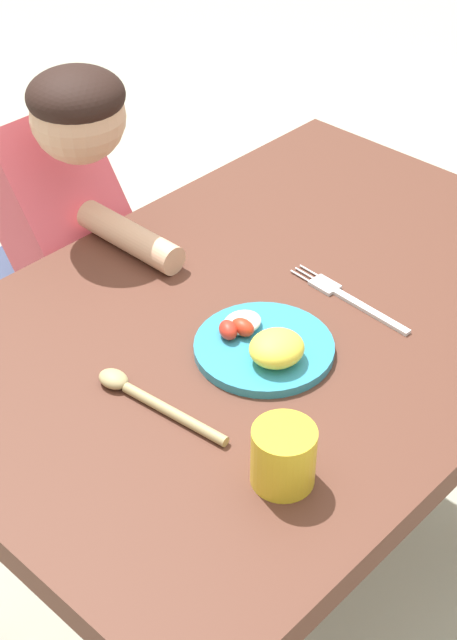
{
  "coord_description": "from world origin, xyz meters",
  "views": [
    {
      "loc": [
        -0.87,
        -0.72,
        1.58
      ],
      "look_at": [
        -0.09,
        0.02,
        0.74
      ],
      "focal_mm": 52.95,
      "sensor_mm": 36.0,
      "label": 1
    }
  ],
  "objects": [
    {
      "name": "dining_table",
      "position": [
        0.0,
        0.0,
        0.59
      ],
      "size": [
        1.09,
        0.74,
        0.72
      ],
      "color": "#532E21",
      "rests_on": "ground_plane"
    },
    {
      "name": "spoon",
      "position": [
        -0.27,
        -0.0,
        0.72
      ],
      "size": [
        0.05,
        0.22,
        0.02
      ],
      "rotation": [
        0.0,
        0.0,
        1.67
      ],
      "color": "tan",
      "rests_on": "dining_table"
    },
    {
      "name": "ground_plane",
      "position": [
        0.0,
        0.0,
        0.0
      ],
      "size": [
        8.0,
        8.0,
        0.0
      ],
      "primitive_type": "plane",
      "color": "#ABAE9A"
    },
    {
      "name": "person",
      "position": [
        -0.04,
        0.51,
        0.52
      ],
      "size": [
        0.22,
        0.45,
        1.0
      ],
      "rotation": [
        0.0,
        0.0,
        3.14
      ],
      "color": "#394769",
      "rests_on": "ground_plane"
    },
    {
      "name": "fork",
      "position": [
        0.1,
        -0.06,
        0.72
      ],
      "size": [
        0.03,
        0.23,
        0.01
      ],
      "rotation": [
        0.0,
        0.0,
        1.5
      ],
      "color": "silver",
      "rests_on": "dining_table"
    },
    {
      "name": "plate",
      "position": [
        -0.09,
        -0.05,
        0.73
      ],
      "size": [
        0.2,
        0.2,
        0.05
      ],
      "color": "teal",
      "rests_on": "dining_table"
    },
    {
      "name": "drinking_cup",
      "position": [
        -0.25,
        -0.23,
        0.76
      ],
      "size": [
        0.08,
        0.08,
        0.08
      ],
      "primitive_type": "cylinder",
      "color": "gold",
      "rests_on": "dining_table"
    }
  ]
}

